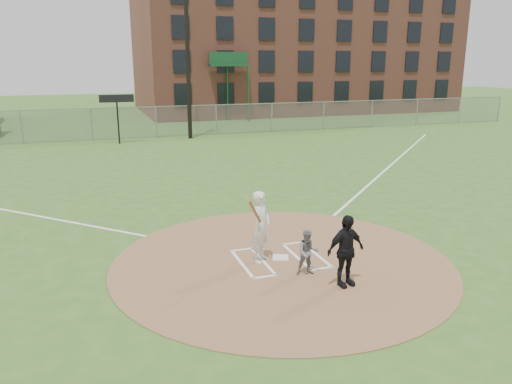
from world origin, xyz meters
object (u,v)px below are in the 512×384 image
object	(u,v)px
home_plate	(280,258)
umpire	(346,251)
catcher	(308,252)
batter_at_plate	(261,227)

from	to	relation	value
home_plate	umpire	size ratio (longest dim) A/B	0.25
home_plate	umpire	world-z (taller)	umpire
catcher	umpire	size ratio (longest dim) A/B	0.66
home_plate	batter_at_plate	distance (m)	1.03
catcher	umpire	bearing A→B (deg)	-44.84
catcher	home_plate	bearing A→B (deg)	114.73
home_plate	batter_at_plate	xyz separation A→B (m)	(-0.52, 0.01, 0.88)
home_plate	batter_at_plate	bearing A→B (deg)	179.23
home_plate	catcher	xyz separation A→B (m)	(0.24, -1.10, 0.52)
home_plate	catcher	world-z (taller)	catcher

